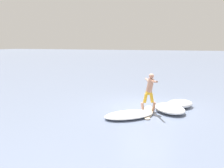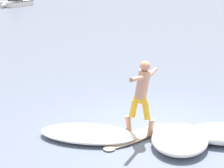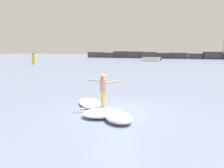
# 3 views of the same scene
# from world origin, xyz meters

# --- Properties ---
(ground_plane) EXTENTS (200.00, 200.00, 0.00)m
(ground_plane) POSITION_xyz_m (0.00, 0.00, 0.00)
(ground_plane) COLOR slate
(surfboard) EXTENTS (2.24, 0.77, 0.20)m
(surfboard) POSITION_xyz_m (-0.63, -0.20, 0.03)
(surfboard) COLOR beige
(surfboard) RESTS_ON ground
(surfer) EXTENTS (1.53, 0.87, 1.82)m
(surfer) POSITION_xyz_m (-0.57, -0.23, 1.14)
(surfer) COLOR tan
(surfer) RESTS_ON surfboard
(wave_foam_at_tail) EXTENTS (2.38, 2.53, 0.24)m
(wave_foam_at_tail) POSITION_xyz_m (-1.63, 0.49, 0.12)
(wave_foam_at_tail) COLOR white
(wave_foam_at_tail) RESTS_ON ground
(wave_foam_at_nose) EXTENTS (2.16, 2.08, 0.35)m
(wave_foam_at_nose) POSITION_xyz_m (-0.25, -1.17, 0.17)
(wave_foam_at_nose) COLOR white
(wave_foam_at_nose) RESTS_ON ground
(wave_foam_beside) EXTENTS (1.82, 1.80, 0.38)m
(wave_foam_beside) POSITION_xyz_m (0.72, -1.59, 0.19)
(wave_foam_beside) COLOR white
(wave_foam_beside) RESTS_ON ground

